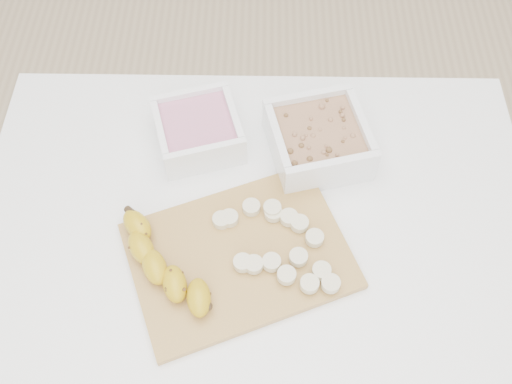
{
  "coord_description": "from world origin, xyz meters",
  "views": [
    {
      "loc": [
        0.01,
        -0.47,
        1.64
      ],
      "look_at": [
        0.0,
        0.03,
        0.81
      ],
      "focal_mm": 40.0,
      "sensor_mm": 36.0,
      "label": 1
    }
  ],
  "objects_px": {
    "bowl_yogurt": "(198,130)",
    "cutting_board": "(239,256)",
    "table": "(256,248)",
    "banana": "(165,265)",
    "bowl_granola": "(318,139)"
  },
  "relations": [
    {
      "from": "banana",
      "to": "bowl_granola",
      "type": "bearing_deg",
      "value": 14.38
    },
    {
      "from": "table",
      "to": "bowl_yogurt",
      "type": "bearing_deg",
      "value": 121.68
    },
    {
      "from": "bowl_granola",
      "to": "bowl_yogurt",
      "type": "bearing_deg",
      "value": 174.29
    },
    {
      "from": "cutting_board",
      "to": "bowl_yogurt",
      "type": "bearing_deg",
      "value": 108.97
    },
    {
      "from": "cutting_board",
      "to": "banana",
      "type": "bearing_deg",
      "value": -165.5
    },
    {
      "from": "table",
      "to": "cutting_board",
      "type": "distance_m",
      "value": 0.12
    },
    {
      "from": "table",
      "to": "bowl_yogurt",
      "type": "distance_m",
      "value": 0.25
    },
    {
      "from": "cutting_board",
      "to": "banana",
      "type": "height_order",
      "value": "banana"
    },
    {
      "from": "cutting_board",
      "to": "banana",
      "type": "xyz_separation_m",
      "value": [
        -0.12,
        -0.03,
        0.03
      ]
    },
    {
      "from": "table",
      "to": "bowl_yogurt",
      "type": "height_order",
      "value": "bowl_yogurt"
    },
    {
      "from": "table",
      "to": "bowl_granola",
      "type": "distance_m",
      "value": 0.24
    },
    {
      "from": "bowl_granola",
      "to": "banana",
      "type": "relative_size",
      "value": 0.93
    },
    {
      "from": "bowl_yogurt",
      "to": "cutting_board",
      "type": "distance_m",
      "value": 0.26
    },
    {
      "from": "table",
      "to": "bowl_granola",
      "type": "relative_size",
      "value": 4.81
    },
    {
      "from": "bowl_yogurt",
      "to": "cutting_board",
      "type": "height_order",
      "value": "bowl_yogurt"
    }
  ]
}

